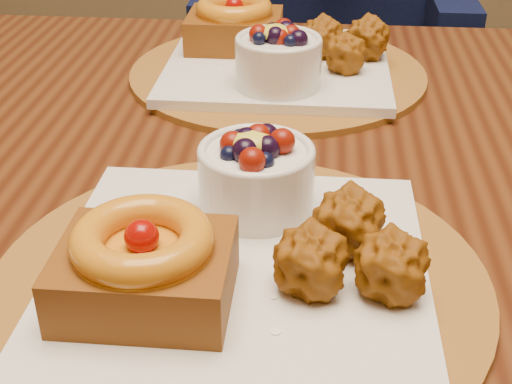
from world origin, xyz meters
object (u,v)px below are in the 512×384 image
Objects in this scene: chair_far at (285,83)px; dining_table at (263,216)px; place_setting_far at (275,55)px; place_setting_near at (236,249)px.

dining_table is at bearing -66.22° from chair_far.
dining_table is 0.24m from place_setting_far.
chair_far is (-0.02, 0.90, -0.21)m from dining_table.
place_setting_near is 1.00× the size of place_setting_far.
place_setting_far is 0.45× the size of chair_far.
place_setting_far is at bearing -66.08° from chair_far.
place_setting_near is at bearing -89.95° from place_setting_far.
place_setting_far is at bearing 90.05° from place_setting_near.
chair_far is at bearing 91.61° from place_setting_far.
place_setting_far is at bearing 91.03° from dining_table.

